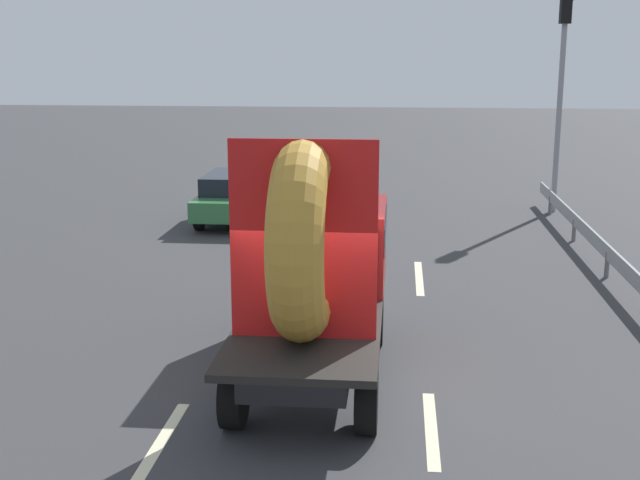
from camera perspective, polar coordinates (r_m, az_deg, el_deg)
name	(u,v)px	position (r m, az deg, el deg)	size (l,w,h in m)	color
ground_plane	(329,396)	(11.83, 0.60, -10.71)	(120.00, 120.00, 0.00)	#38383A
flatbed_truck	(316,259)	(12.20, -0.30, -1.34)	(2.02, 5.28, 3.68)	black
distant_sedan	(237,195)	(23.55, -5.77, 3.09)	(1.80, 4.19, 1.37)	black
traffic_light	(562,72)	(25.45, 16.34, 11.05)	(0.42, 0.36, 6.38)	gray
guardrail	(590,235)	(20.26, 18.12, 0.30)	(0.10, 13.86, 0.71)	gray
lane_dash_left_near	(158,446)	(10.64, -11.11, -13.78)	(2.49, 0.16, 0.01)	beige
lane_dash_left_far	(264,274)	(18.01, -3.90, -2.34)	(2.77, 0.16, 0.01)	beige
lane_dash_right_near	(431,429)	(10.98, 7.67, -12.78)	(2.24, 0.16, 0.01)	beige
lane_dash_right_far	(419,278)	(17.79, 6.85, -2.60)	(2.70, 0.16, 0.01)	beige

